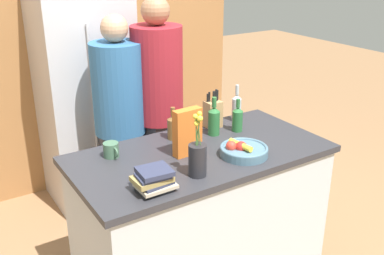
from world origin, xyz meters
TOP-DOWN VIEW (x-y plane):
  - kitchen_island at (0.00, 0.00)m, footprint 1.56×0.80m
  - back_wall_wood at (0.00, 1.74)m, footprint 2.76×0.12m
  - refrigerator at (-0.22, 1.38)m, footprint 0.70×0.62m
  - fruit_bowl at (0.18, -0.18)m, footprint 0.28×0.28m
  - knife_block at (0.29, 0.29)m, footprint 0.11×0.09m
  - flower_vase at (-0.18, -0.25)m, footprint 0.10×0.10m
  - cereal_box at (-0.09, 0.01)m, footprint 0.18×0.07m
  - coffee_mug at (-0.49, 0.21)m, footprint 0.09×0.13m
  - book_stack at (-0.46, -0.27)m, footprint 0.21×0.16m
  - bottle_oil at (0.38, 0.14)m, footprint 0.07×0.07m
  - bottle_vinegar at (-0.04, 0.26)m, footprint 0.07×0.07m
  - bottle_wine at (0.50, 0.30)m, footprint 0.07×0.07m
  - bottle_water at (0.21, 0.17)m, footprint 0.08×0.08m
  - person_at_sink at (-0.17, 0.80)m, footprint 0.37×0.37m
  - person_in_blue at (0.12, 0.75)m, footprint 0.37×0.37m

SIDE VIEW (x-z plane):
  - kitchen_island at x=0.00m, z-range 0.00..0.90m
  - person_at_sink at x=-0.17m, z-range 0.09..1.73m
  - refrigerator at x=-0.22m, z-range 0.00..1.87m
  - fruit_bowl at x=0.18m, z-range 0.89..0.98m
  - coffee_mug at x=-0.49m, z-range 0.90..0.99m
  - book_stack at x=-0.46m, z-range 0.90..1.02m
  - person_in_blue at x=0.12m, z-range 0.11..1.85m
  - bottle_vinegar at x=-0.04m, z-range 0.88..1.09m
  - bottle_oil at x=0.38m, z-range 0.88..1.10m
  - knife_block at x=0.29m, z-range 0.87..1.13m
  - bottle_water at x=0.21m, z-range 0.87..1.13m
  - bottle_wine at x=0.50m, z-range 0.87..1.14m
  - flower_vase at x=-0.18m, z-range 0.83..1.19m
  - cereal_box at x=-0.09m, z-range 0.90..1.19m
  - back_wall_wood at x=0.00m, z-range 0.00..2.60m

